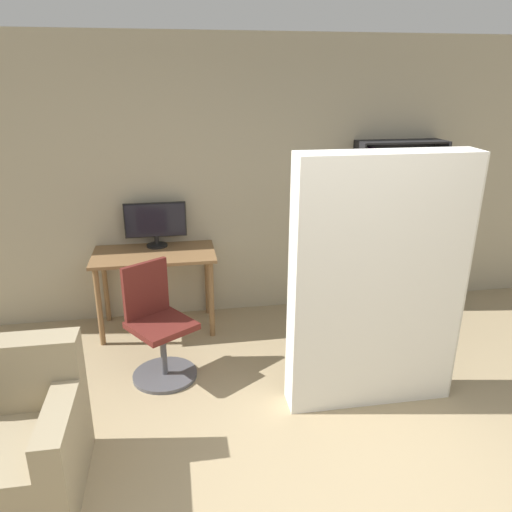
% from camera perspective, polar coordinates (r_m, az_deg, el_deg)
% --- Properties ---
extents(wall_back, '(8.00, 0.06, 2.70)m').
position_cam_1_polar(wall_back, '(4.96, 0.01, 8.61)').
color(wall_back, tan).
rests_on(wall_back, ground).
extents(desk, '(1.12, 0.61, 0.77)m').
position_cam_1_polar(desk, '(4.76, -11.50, -0.97)').
color(desk, brown).
rests_on(desk, ground).
extents(monitor, '(0.58, 0.20, 0.43)m').
position_cam_1_polar(monitor, '(4.83, -11.41, 3.79)').
color(monitor, black).
rests_on(monitor, desk).
extents(office_chair, '(0.61, 0.61, 0.94)m').
position_cam_1_polar(office_chair, '(4.11, -11.09, -8.56)').
color(office_chair, '#4C4C51').
rests_on(office_chair, ground).
extents(bookshelf, '(0.87, 0.30, 1.73)m').
position_cam_1_polar(bookshelf, '(5.31, 14.35, 3.12)').
color(bookshelf, black).
rests_on(bookshelf, ground).
extents(mattress_near, '(1.23, 0.29, 1.87)m').
position_cam_1_polar(mattress_near, '(3.59, 13.77, -3.26)').
color(mattress_near, silver).
rests_on(mattress_near, ground).
extents(armchair, '(0.85, 0.80, 0.85)m').
position_cam_1_polar(armchair, '(3.39, -26.77, -18.43)').
color(armchair, gray).
rests_on(armchair, ground).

